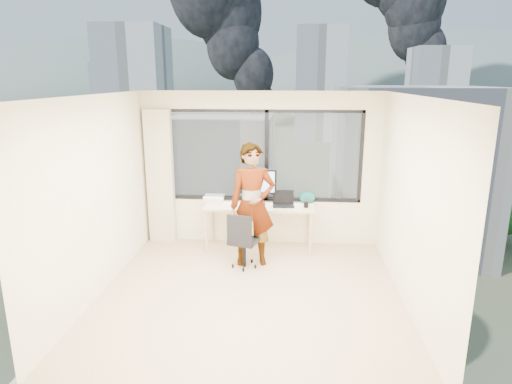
# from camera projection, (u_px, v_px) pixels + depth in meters

# --- Properties ---
(floor) EXTENTS (4.00, 4.00, 0.01)m
(floor) POSITION_uv_depth(u_px,v_px,m) (250.00, 294.00, 5.89)
(floor) COLOR tan
(floor) RESTS_ON ground
(ceiling) EXTENTS (4.00, 4.00, 0.01)m
(ceiling) POSITION_uv_depth(u_px,v_px,m) (249.00, 95.00, 5.23)
(ceiling) COLOR white
(ceiling) RESTS_ON ground
(wall_front) EXTENTS (4.00, 0.01, 2.60)m
(wall_front) POSITION_uv_depth(u_px,v_px,m) (227.00, 265.00, 3.63)
(wall_front) COLOR #FBF1C2
(wall_front) RESTS_ON ground
(wall_left) EXTENTS (0.01, 4.00, 2.60)m
(wall_left) POSITION_uv_depth(u_px,v_px,m) (97.00, 197.00, 5.72)
(wall_left) COLOR #FBF1C2
(wall_left) RESTS_ON ground
(wall_right) EXTENTS (0.01, 4.00, 2.60)m
(wall_right) POSITION_uv_depth(u_px,v_px,m) (411.00, 204.00, 5.41)
(wall_right) COLOR #FBF1C2
(wall_right) RESTS_ON ground
(window_wall) EXTENTS (3.30, 0.16, 1.55)m
(window_wall) POSITION_uv_depth(u_px,v_px,m) (264.00, 156.00, 7.43)
(window_wall) COLOR black
(window_wall) RESTS_ON ground
(curtain) EXTENTS (0.45, 0.14, 2.30)m
(curtain) POSITION_uv_depth(u_px,v_px,m) (160.00, 177.00, 7.55)
(curtain) COLOR beige
(curtain) RESTS_ON floor
(desk) EXTENTS (1.80, 0.60, 0.75)m
(desk) POSITION_uv_depth(u_px,v_px,m) (259.00, 227.00, 7.40)
(desk) COLOR #CDAF89
(desk) RESTS_ON floor
(chair) EXTENTS (0.56, 0.56, 0.89)m
(chair) POSITION_uv_depth(u_px,v_px,m) (244.00, 239.00, 6.63)
(chair) COLOR black
(chair) RESTS_ON floor
(person) EXTENTS (0.75, 0.56, 1.88)m
(person) POSITION_uv_depth(u_px,v_px,m) (252.00, 205.00, 6.64)
(person) COLOR #2D2D33
(person) RESTS_ON floor
(monitor) EXTENTS (0.60, 0.13, 0.60)m
(monitor) POSITION_uv_depth(u_px,v_px,m) (258.00, 187.00, 7.30)
(monitor) COLOR black
(monitor) RESTS_ON desk
(game_console) EXTENTS (0.34, 0.28, 0.08)m
(game_console) POSITION_uv_depth(u_px,v_px,m) (214.00, 198.00, 7.60)
(game_console) COLOR white
(game_console) RESTS_ON desk
(laptop) EXTENTS (0.37, 0.39, 0.22)m
(laptop) POSITION_uv_depth(u_px,v_px,m) (284.00, 200.00, 7.23)
(laptop) COLOR black
(laptop) RESTS_ON desk
(cellphone) EXTENTS (0.11, 0.06, 0.01)m
(cellphone) POSITION_uv_depth(u_px,v_px,m) (282.00, 208.00, 7.16)
(cellphone) COLOR black
(cellphone) RESTS_ON desk
(pen_cup) EXTENTS (0.09, 0.09, 0.10)m
(pen_cup) POSITION_uv_depth(u_px,v_px,m) (306.00, 205.00, 7.17)
(pen_cup) COLOR black
(pen_cup) RESTS_ON desk
(handbag) EXTENTS (0.28, 0.16, 0.21)m
(handbag) POSITION_uv_depth(u_px,v_px,m) (307.00, 197.00, 7.41)
(handbag) COLOR #0B443D
(handbag) RESTS_ON desk
(exterior_ground) EXTENTS (400.00, 400.00, 0.04)m
(exterior_ground) POSITION_uv_depth(u_px,v_px,m) (289.00, 139.00, 125.18)
(exterior_ground) COLOR #515B3D
(exterior_ground) RESTS_ON ground
(near_bldg_a) EXTENTS (16.00, 12.00, 14.00)m
(near_bldg_a) POSITION_uv_depth(u_px,v_px,m) (177.00, 197.00, 37.29)
(near_bldg_a) COLOR beige
(near_bldg_a) RESTS_ON exterior_ground
(near_bldg_b) EXTENTS (14.00, 13.00, 16.00)m
(near_bldg_b) POSITION_uv_depth(u_px,v_px,m) (408.00, 170.00, 43.14)
(near_bldg_b) COLOR white
(near_bldg_b) RESTS_ON exterior_ground
(far_tower_a) EXTENTS (14.00, 14.00, 28.00)m
(far_tower_a) POSITION_uv_depth(u_px,v_px,m) (136.00, 90.00, 100.23)
(far_tower_a) COLOR silver
(far_tower_a) RESTS_ON exterior_ground
(far_tower_b) EXTENTS (13.00, 13.00, 30.00)m
(far_tower_b) POSITION_uv_depth(u_px,v_px,m) (319.00, 85.00, 120.79)
(far_tower_b) COLOR silver
(far_tower_b) RESTS_ON exterior_ground
(far_tower_c) EXTENTS (15.00, 15.00, 26.00)m
(far_tower_c) POSITION_uv_depth(u_px,v_px,m) (434.00, 90.00, 137.74)
(far_tower_c) COLOR silver
(far_tower_c) RESTS_ON exterior_ground
(far_tower_d) EXTENTS (16.00, 14.00, 22.00)m
(far_tower_d) POSITION_uv_depth(u_px,v_px,m) (121.00, 95.00, 155.97)
(far_tower_d) COLOR silver
(far_tower_d) RESTS_ON exterior_ground
(hill_a) EXTENTS (288.00, 216.00, 90.00)m
(hill_a) POSITION_uv_depth(u_px,v_px,m) (130.00, 101.00, 327.37)
(hill_a) COLOR slate
(hill_a) RESTS_ON exterior_ground
(hill_b) EXTENTS (300.00, 220.00, 96.00)m
(hill_b) POSITION_uv_depth(u_px,v_px,m) (433.00, 102.00, 310.43)
(hill_b) COLOR slate
(hill_b) RESTS_ON exterior_ground
(tree_a) EXTENTS (7.00, 7.00, 8.00)m
(tree_a) POSITION_uv_depth(u_px,v_px,m) (53.00, 266.00, 30.86)
(tree_a) COLOR #194D1B
(tree_a) RESTS_ON exterior_ground
(tree_b) EXTENTS (7.60, 7.60, 9.00)m
(tree_b) POSITION_uv_depth(u_px,v_px,m) (349.00, 298.00, 25.34)
(tree_b) COLOR #194D1B
(tree_b) RESTS_ON exterior_ground
(tree_c) EXTENTS (8.40, 8.40, 10.00)m
(tree_c) POSITION_uv_depth(u_px,v_px,m) (500.00, 197.00, 45.05)
(tree_c) COLOR #194D1B
(tree_c) RESTS_ON exterior_ground
(smoke_plume_b) EXTENTS (30.00, 18.00, 70.00)m
(smoke_plume_b) POSITION_uv_depth(u_px,v_px,m) (445.00, 9.00, 158.86)
(smoke_plume_b) COLOR black
(smoke_plume_b) RESTS_ON exterior_ground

